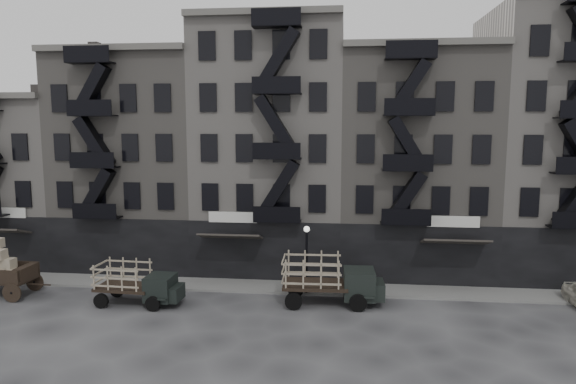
# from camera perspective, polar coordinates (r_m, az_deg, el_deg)

# --- Properties ---
(ground) EXTENTS (140.00, 140.00, 0.00)m
(ground) POSITION_cam_1_polar(r_m,az_deg,el_deg) (29.82, -4.22, -12.77)
(ground) COLOR #38383A
(ground) RESTS_ON ground
(sidewalk) EXTENTS (55.00, 2.50, 0.15)m
(sidewalk) POSITION_cam_1_polar(r_m,az_deg,el_deg) (33.28, -3.04, -10.41)
(sidewalk) COLOR slate
(sidewalk) RESTS_ON ground
(building_west) EXTENTS (10.00, 11.35, 13.20)m
(building_west) POSITION_cam_1_polar(r_m,az_deg,el_deg) (45.17, -27.67, 1.23)
(building_west) COLOR #A49E97
(building_west) RESTS_ON ground
(building_midwest) EXTENTS (10.00, 11.35, 16.20)m
(building_midwest) POSITION_cam_1_polar(r_m,az_deg,el_deg) (40.33, -15.90, 3.29)
(building_midwest) COLOR slate
(building_midwest) RESTS_ON ground
(building_center) EXTENTS (10.00, 11.35, 18.20)m
(building_center) POSITION_cam_1_polar(r_m,az_deg,el_deg) (37.68, -1.66, 4.81)
(building_center) COLOR #A49E97
(building_center) RESTS_ON ground
(building_mideast) EXTENTS (10.00, 11.35, 16.20)m
(building_mideast) POSITION_cam_1_polar(r_m,az_deg,el_deg) (37.71, 13.60, 3.07)
(building_mideast) COLOR slate
(building_mideast) RESTS_ON ground
(building_east) EXTENTS (10.00, 11.35, 19.20)m
(building_east) POSITION_cam_1_polar(r_m,az_deg,el_deg) (40.17, 28.01, 4.80)
(building_east) COLOR #A49E97
(building_east) RESTS_ON ground
(lamp_post) EXTENTS (0.36, 0.36, 4.28)m
(lamp_post) POSITION_cam_1_polar(r_m,az_deg,el_deg) (31.09, 2.08, -6.51)
(lamp_post) COLOR black
(lamp_post) RESTS_ON ground
(stake_truck_west) EXTENTS (5.04, 2.27, 2.48)m
(stake_truck_west) POSITION_cam_1_polar(r_m,az_deg,el_deg) (31.20, -16.49, -9.40)
(stake_truck_west) COLOR black
(stake_truck_west) RESTS_ON ground
(stake_truck_east) EXTENTS (5.83, 2.56, 2.89)m
(stake_truck_east) POSITION_cam_1_polar(r_m,az_deg,el_deg) (29.98, 4.64, -9.34)
(stake_truck_east) COLOR black
(stake_truck_east) RESTS_ON ground
(pedestrian_mid) EXTENTS (0.97, 0.93, 1.58)m
(pedestrian_mid) POSITION_cam_1_polar(r_m,az_deg,el_deg) (31.48, -12.66, -10.30)
(pedestrian_mid) COLOR black
(pedestrian_mid) RESTS_ON ground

